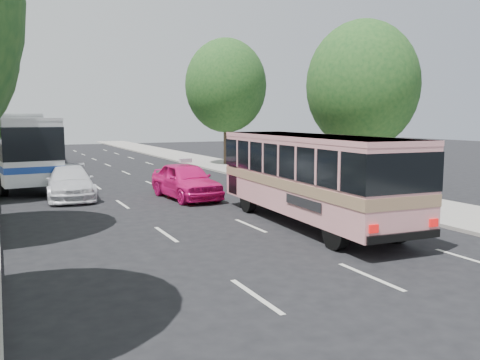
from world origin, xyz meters
TOP-DOWN VIEW (x-y plane):
  - ground at (0.00, 0.00)m, footprint 120.00×120.00m
  - sidewalk_right at (8.50, 20.00)m, footprint 4.00×90.00m
  - tree_right_near at (8.78, 7.94)m, footprint 5.10×5.10m
  - tree_right_far at (9.08, 23.94)m, footprint 6.00×6.00m
  - pink_bus at (2.88, 3.38)m, footprint 2.89×9.47m
  - pink_taxi at (1.00, 10.36)m, footprint 2.18×4.80m
  - white_pickup at (-3.64, 12.59)m, footprint 2.29×4.98m
  - tour_coach_front at (-5.60, 18.80)m, footprint 3.75×12.04m
  - tour_coach_rear at (-4.50, 31.39)m, footprint 3.81×12.93m
  - taxi_roof_sign at (1.00, 10.36)m, footprint 0.56×0.21m

SIDE VIEW (x-z plane):
  - ground at x=0.00m, z-range 0.00..0.00m
  - sidewalk_right at x=8.50m, z-range 0.00..0.12m
  - white_pickup at x=-3.64m, z-range 0.00..1.41m
  - pink_taxi at x=1.00m, z-range 0.00..1.60m
  - taxi_roof_sign at x=1.00m, z-range 1.60..1.78m
  - pink_bus at x=2.88m, z-range 0.36..3.35m
  - tour_coach_front at x=-5.60m, z-range 0.36..3.90m
  - tour_coach_rear at x=-4.50m, z-range 0.39..4.20m
  - tree_right_near at x=8.78m, z-range 1.23..9.18m
  - tree_right_far at x=9.08m, z-range 1.45..10.80m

